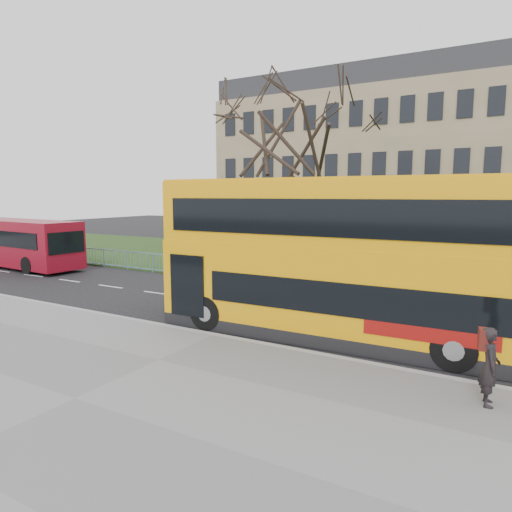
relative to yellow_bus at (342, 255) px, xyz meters
The scene contains 10 objects.
ground 4.31m from the yellow_bus, behind, with size 120.00×120.00×0.00m, color black.
pavement 8.31m from the yellow_bus, 115.49° to the right, with size 80.00×10.50×0.12m, color slate.
kerb 4.67m from the yellow_bus, 150.36° to the right, with size 80.00×0.20×0.14m, color gray.
grass_verge 14.55m from the yellow_bus, 103.74° to the left, with size 80.00×15.40×0.08m, color #1F3412.
guard_railing 7.38m from the yellow_bus, 118.69° to the left, with size 40.00×0.12×1.10m, color #729BCB, non-canonical shape.
bare_tree 12.17m from the yellow_bus, 123.66° to the left, with size 8.92×8.92×12.75m, color black, non-canonical shape.
civic_building 35.89m from the yellow_bus, 103.64° to the left, with size 30.00×15.00×14.00m, color #837453.
yellow_bus is the anchor object (origin of this frame).
red_bus 22.81m from the yellow_bus, behind, with size 11.13×3.16×2.90m.
pedestrian 5.53m from the yellow_bus, 35.55° to the right, with size 0.60×0.40×1.65m, color black.
Camera 1 is at (7.98, -12.85, 4.46)m, focal length 32.00 mm.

